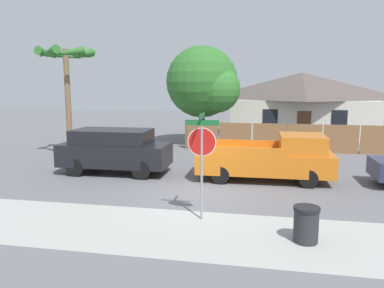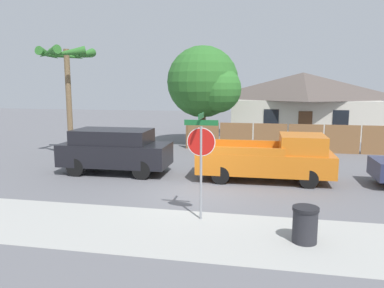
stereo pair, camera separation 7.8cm
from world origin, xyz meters
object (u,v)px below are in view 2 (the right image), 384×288
object	(u,v)px
palm_tree	(67,63)
stop_sign	(201,149)
oak_tree	(206,83)
trash_bin	(305,225)
house	(302,103)
orange_pickup	(270,159)
red_suv	(115,149)

from	to	relation	value
palm_tree	stop_sign	xyz separation A→B (m)	(8.25, -7.72, -2.80)
palm_tree	oak_tree	bearing A→B (deg)	40.51
oak_tree	palm_tree	xyz separation A→B (m)	(-6.26, -5.35, 1.00)
palm_tree	stop_sign	bearing A→B (deg)	-43.10
palm_tree	stop_sign	distance (m)	11.64
stop_sign	trash_bin	bearing A→B (deg)	-22.01
house	stop_sign	bearing A→B (deg)	-102.81
house	orange_pickup	size ratio (longest dim) A/B	2.04
house	oak_tree	world-z (taller)	oak_tree
oak_tree	orange_pickup	size ratio (longest dim) A/B	1.17
stop_sign	palm_tree	bearing A→B (deg)	136.12
house	red_suv	xyz separation A→B (m)	(-8.86, -14.06, -1.38)
red_suv	trash_bin	bearing A→B (deg)	-39.50
red_suv	trash_bin	distance (m)	9.38
palm_tree	red_suv	world-z (taller)	palm_tree
red_suv	palm_tree	bearing A→B (deg)	140.90
stop_sign	trash_bin	world-z (taller)	stop_sign
oak_tree	orange_pickup	world-z (taller)	oak_tree
house	oak_tree	bearing A→B (deg)	-137.32
orange_pickup	trash_bin	bearing A→B (deg)	-83.11
house	stop_sign	distance (m)	19.35
orange_pickup	house	bearing A→B (deg)	79.80
oak_tree	palm_tree	size ratio (longest dim) A/B	1.09
house	red_suv	distance (m)	16.68
house	trash_bin	distance (m)	20.08
palm_tree	orange_pickup	world-z (taller)	palm_tree
oak_tree	red_suv	bearing A→B (deg)	-107.32
red_suv	oak_tree	bearing A→B (deg)	71.96
trash_bin	orange_pickup	bearing A→B (deg)	97.61
palm_tree	orange_pickup	size ratio (longest dim) A/B	1.07
palm_tree	red_suv	bearing A→B (deg)	-38.39
red_suv	orange_pickup	bearing A→B (deg)	-0.69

